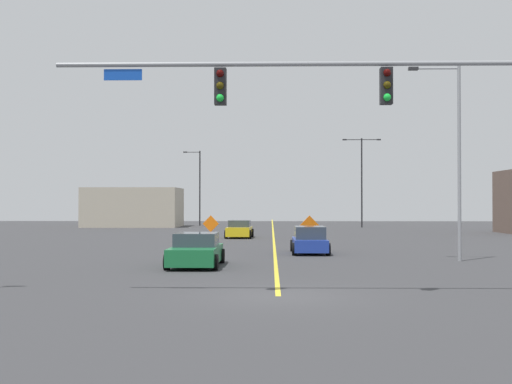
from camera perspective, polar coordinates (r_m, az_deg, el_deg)
The scene contains 12 objects.
ground at distance 19.55m, azimuth 1.88°, elevation -8.75°, with size 160.73×160.73×0.00m, color #38383A.
road_centre_stripe at distance 64.07m, azimuth 1.44°, elevation -3.31°, with size 0.16×89.29×0.01m.
traffic_signal_assembly at distance 19.82m, azimuth 10.70°, elevation 7.09°, with size 14.31×0.44×7.27m.
street_lamp_far_left at distance 74.88m, azimuth 8.87°, elevation 1.40°, with size 4.16×0.24×9.73m.
street_lamp_near_right at distance 80.35m, azimuth -4.84°, elevation 0.63°, with size 2.04×0.24×8.83m.
street_lamp_far_right at distance 32.52m, azimuth 16.40°, elevation 3.19°, with size 2.39×0.24×9.01m.
construction_sign_right_shoulder at distance 40.53m, azimuth 4.51°, elevation -2.98°, with size 1.19×0.28×1.92m.
construction_sign_median_near at distance 44.37m, azimuth -3.82°, elevation -2.84°, with size 1.08×0.26×1.86m.
car_green_approaching at distance 28.69m, azimuth -5.05°, elevation -4.95°, with size 2.18×4.61×1.40m.
car_blue_distant at distance 35.95m, azimuth 4.52°, elevation -4.08°, with size 1.94×4.20×1.44m.
car_yellow_near at distance 52.05m, azimuth -1.40°, elevation -3.17°, with size 2.11×4.11×1.34m.
roadside_building_west at distance 77.50m, azimuth -10.23°, elevation -1.28°, with size 10.36×7.50×4.35m.
Camera 1 is at (-0.21, -19.37, 2.66)m, focal length 47.65 mm.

